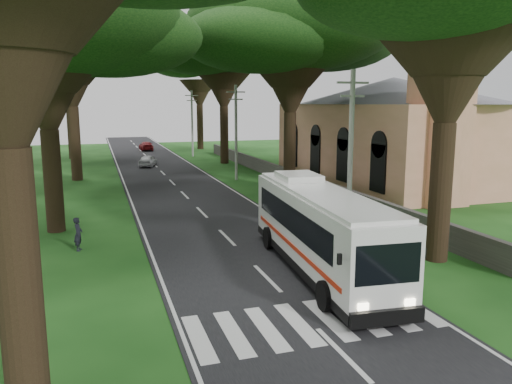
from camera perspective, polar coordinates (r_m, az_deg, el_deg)
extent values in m
plane|color=#164212|center=(17.19, 3.50, -12.03)|extent=(140.00, 140.00, 0.00)
cube|color=black|center=(40.75, -9.35, 0.85)|extent=(8.00, 120.00, 0.04)
cube|color=silver|center=(15.50, 6.28, -14.64)|extent=(8.00, 3.00, 0.01)
cube|color=#383533|center=(41.97, 3.09, 2.05)|extent=(0.35, 50.00, 1.20)
cube|color=tan|center=(43.98, 15.15, 5.49)|extent=(12.00, 22.00, 6.40)
pyramid|color=#595960|center=(43.91, 15.48, 12.53)|extent=(14.00, 24.00, 2.20)
cube|color=tan|center=(33.99, 20.18, 7.01)|extent=(3.00, 3.00, 10.00)
cone|color=#595960|center=(34.23, 20.80, 16.74)|extent=(4.00, 4.00, 1.60)
cylinder|color=gray|center=(23.83, 10.74, 3.98)|extent=(0.24, 0.24, 8.00)
cube|color=gray|center=(23.72, 11.01, 12.17)|extent=(1.60, 0.10, 0.10)
cube|color=gray|center=(23.70, 10.96, 10.72)|extent=(1.20, 0.10, 0.10)
cylinder|color=gray|center=(42.43, -2.29, 6.76)|extent=(0.24, 0.24, 8.00)
cube|color=gray|center=(42.37, -2.33, 11.35)|extent=(1.60, 0.10, 0.10)
cube|color=gray|center=(42.36, -2.32, 10.54)|extent=(1.20, 0.10, 0.10)
cylinder|color=gray|center=(61.91, -7.31, 7.74)|extent=(0.24, 0.24, 8.00)
cube|color=gray|center=(61.87, -7.38, 10.88)|extent=(1.60, 0.10, 0.10)
cube|color=gray|center=(61.86, -7.37, 10.33)|extent=(1.20, 0.10, 0.10)
cylinder|color=black|center=(11.54, -25.44, -9.43)|extent=(0.90, 0.90, 5.62)
cylinder|color=black|center=(27.18, -22.18, 1.14)|extent=(0.90, 0.90, 5.18)
cone|color=black|center=(26.91, -22.83, 10.62)|extent=(3.20, 3.20, 3.80)
ellipsoid|color=black|center=(27.20, -23.34, 17.84)|extent=(13.36, 13.36, 5.61)
cylinder|color=black|center=(44.97, -19.96, 5.20)|extent=(0.90, 0.90, 6.19)
cone|color=black|center=(44.87, -20.35, 11.56)|extent=(3.20, 3.20, 3.80)
ellipsoid|color=black|center=(45.28, -20.73, 17.45)|extent=(14.95, 14.95, 6.28)
cylinder|color=black|center=(62.95, -20.35, 6.55)|extent=(0.90, 0.90, 6.51)
cone|color=black|center=(62.90, -20.64, 11.24)|extent=(3.20, 3.20, 3.80)
ellipsoid|color=black|center=(63.26, -20.93, 15.80)|extent=(14.81, 14.81, 6.22)
cylinder|color=black|center=(21.76, 20.32, -0.10)|extent=(0.90, 0.90, 5.71)
cone|color=black|center=(21.49, 21.11, 12.47)|extent=(3.20, 3.20, 3.80)
cylinder|color=black|center=(37.63, 3.86, 4.64)|extent=(0.90, 0.90, 5.80)
cone|color=black|center=(37.48, 3.95, 11.96)|extent=(3.20, 3.20, 3.80)
ellipsoid|color=black|center=(37.85, 4.03, 18.31)|extent=(15.29, 15.29, 6.42)
cylinder|color=black|center=(54.58, -3.65, 6.52)|extent=(0.90, 0.90, 6.15)
cone|color=black|center=(54.49, -3.71, 11.75)|extent=(3.20, 3.20, 3.80)
ellipsoid|color=black|center=(54.82, -3.77, 16.58)|extent=(14.84, 14.84, 6.23)
cylinder|color=black|center=(72.33, -6.41, 7.41)|extent=(0.90, 0.90, 6.29)
cone|color=black|center=(72.27, -6.49, 11.40)|extent=(3.20, 3.20, 3.80)
ellipsoid|color=black|center=(72.54, -6.57, 15.18)|extent=(12.95, 12.95, 5.44)
cube|color=white|center=(19.38, 7.32, -4.10)|extent=(3.14, 11.02, 2.67)
cube|color=black|center=(19.54, 7.06, -2.81)|extent=(3.04, 9.04, 1.00)
cube|color=black|center=(19.74, 7.23, -7.73)|extent=(3.18, 11.06, 0.32)
cube|color=red|center=(19.54, 7.28, -5.84)|extent=(3.10, 9.94, 0.16)
cube|color=white|center=(19.09, 7.41, -0.05)|extent=(2.92, 10.46, 0.16)
cylinder|color=black|center=(16.15, 7.93, -11.70)|extent=(0.40, 1.02, 1.00)
cylinder|color=black|center=(17.06, 15.18, -10.76)|extent=(0.40, 1.02, 1.00)
cylinder|color=black|center=(22.54, 1.47, -5.26)|extent=(0.40, 1.02, 1.00)
cylinder|color=black|center=(23.20, 6.91, -4.89)|extent=(0.40, 1.02, 1.00)
imported|color=silver|center=(52.79, -12.24, 3.52)|extent=(2.45, 3.78, 1.20)
imported|color=maroon|center=(71.11, -12.44, 5.16)|extent=(1.74, 4.20, 1.21)
imported|color=black|center=(23.56, -19.66, -4.55)|extent=(0.46, 0.61, 1.51)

